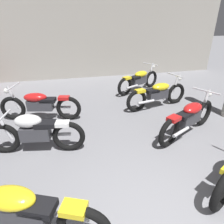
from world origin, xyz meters
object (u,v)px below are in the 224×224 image
at_px(motorcycle_left_row_1, 35,132).
at_px(motorcycle_right_row_1, 189,117).
at_px(motorcycle_left_row_0, 21,211).
at_px(motorcycle_left_row_2, 40,104).
at_px(motorcycle_right_row_2, 158,94).
at_px(motorcycle_right_row_3, 139,80).

relative_size(motorcycle_left_row_1, motorcycle_right_row_1, 0.98).
height_order(motorcycle_left_row_0, motorcycle_left_row_2, same).
bearing_deg(motorcycle_left_row_2, motorcycle_right_row_1, -25.29).
bearing_deg(motorcycle_right_row_1, motorcycle_left_row_0, -153.18).
bearing_deg(motorcycle_left_row_2, motorcycle_right_row_2, 0.42).
xyz_separation_m(motorcycle_left_row_1, motorcycle_right_row_3, (3.41, 3.10, -0.01)).
height_order(motorcycle_right_row_1, motorcycle_right_row_2, same).
distance_m(motorcycle_left_row_1, motorcycle_right_row_3, 4.61).
distance_m(motorcycle_left_row_0, motorcycle_right_row_1, 3.77).
relative_size(motorcycle_left_row_0, motorcycle_left_row_2, 0.95).
xyz_separation_m(motorcycle_right_row_1, motorcycle_right_row_3, (0.00, 3.24, 0.00)).
bearing_deg(motorcycle_left_row_2, motorcycle_left_row_0, -88.75).
bearing_deg(motorcycle_left_row_1, motorcycle_left_row_2, 91.34).
bearing_deg(motorcycle_right_row_1, motorcycle_right_row_3, 89.92).
bearing_deg(motorcycle_right_row_1, motorcycle_right_row_2, 89.77).
bearing_deg(motorcycle_left_row_1, motorcycle_right_row_1, -2.26).
relative_size(motorcycle_left_row_0, motorcycle_right_row_2, 0.95).
xyz_separation_m(motorcycle_left_row_0, motorcycle_left_row_2, (-0.07, 3.33, 0.00)).
relative_size(motorcycle_right_row_1, motorcycle_right_row_3, 1.01).
bearing_deg(motorcycle_left_row_0, motorcycle_right_row_3, 55.68).
relative_size(motorcycle_left_row_0, motorcycle_right_row_3, 1.03).
distance_m(motorcycle_right_row_1, motorcycle_right_row_2, 1.65).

